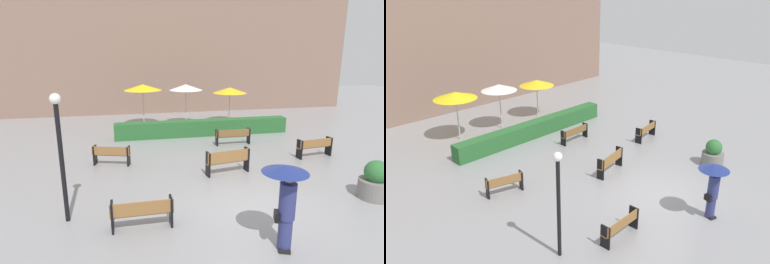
% 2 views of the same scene
% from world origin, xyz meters
% --- Properties ---
extents(ground_plane, '(60.00, 60.00, 0.00)m').
position_xyz_m(ground_plane, '(0.00, 0.00, 0.00)').
color(ground_plane, gray).
extents(bench_far_left, '(1.53, 0.72, 0.80)m').
position_xyz_m(bench_far_left, '(-4.18, 4.54, 0.48)').
color(bench_far_left, olive).
rests_on(bench_far_left, ground).
extents(bench_back_row, '(1.78, 0.35, 0.79)m').
position_xyz_m(bench_back_row, '(1.61, 6.32, 0.48)').
color(bench_back_row, brown).
rests_on(bench_back_row, ground).
extents(bench_far_right, '(1.69, 0.55, 0.84)m').
position_xyz_m(bench_far_right, '(4.47, 3.77, 0.50)').
color(bench_far_right, olive).
rests_on(bench_far_right, ground).
extents(bench_near_left, '(1.63, 0.37, 0.81)m').
position_xyz_m(bench_near_left, '(-3.22, -0.52, 0.48)').
color(bench_near_left, olive).
rests_on(bench_near_left, ground).
extents(bench_mid_center, '(1.77, 0.61, 0.94)m').
position_xyz_m(bench_mid_center, '(0.15, 2.67, 0.56)').
color(bench_mid_center, olive).
rests_on(bench_mid_center, ground).
extents(pedestrian_with_umbrella, '(1.04, 1.04, 2.07)m').
position_xyz_m(pedestrian_with_umbrella, '(-0.08, -2.06, 1.37)').
color(pedestrian_with_umbrella, navy).
rests_on(pedestrian_with_umbrella, ground).
extents(planter_pot, '(0.98, 0.98, 1.23)m').
position_xyz_m(planter_pot, '(4.03, -0.20, 0.53)').
color(planter_pot, slate).
rests_on(planter_pot, ground).
extents(lamp_post, '(0.28, 0.28, 3.50)m').
position_xyz_m(lamp_post, '(-5.20, 0.31, 2.17)').
color(lamp_post, black).
rests_on(lamp_post, ground).
extents(patio_umbrella_yellow, '(2.24, 2.24, 2.62)m').
position_xyz_m(patio_umbrella_yellow, '(-2.49, 10.97, 2.44)').
color(patio_umbrella_yellow, silver).
rests_on(patio_umbrella_yellow, ground).
extents(patio_umbrella_white, '(2.00, 2.00, 2.59)m').
position_xyz_m(patio_umbrella_white, '(0.08, 10.77, 2.41)').
color(patio_umbrella_white, silver).
rests_on(patio_umbrella_white, ground).
extents(patio_umbrella_yellow_far, '(2.13, 2.13, 2.33)m').
position_xyz_m(patio_umbrella_yellow_far, '(2.91, 10.87, 2.15)').
color(patio_umbrella_yellow_far, silver).
rests_on(patio_umbrella_yellow_far, ground).
extents(hedge_strip, '(9.55, 0.70, 0.86)m').
position_xyz_m(hedge_strip, '(0.60, 8.40, 0.43)').
color(hedge_strip, '#28602D').
rests_on(hedge_strip, ground).
extents(building_facade, '(28.00, 1.20, 9.49)m').
position_xyz_m(building_facade, '(0.00, 16.00, 4.74)').
color(building_facade, '#846656').
rests_on(building_facade, ground).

